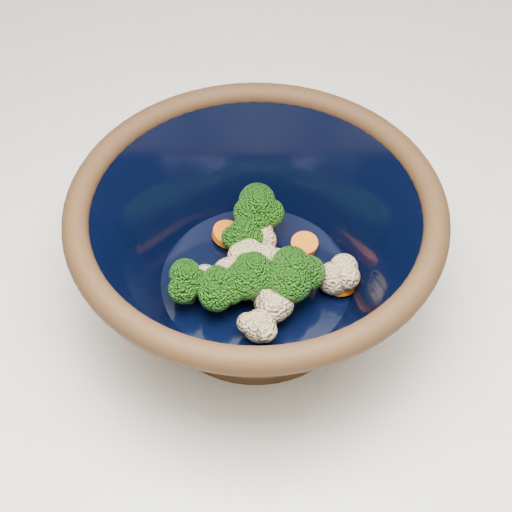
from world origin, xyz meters
TOP-DOWN VIEW (x-y plane):
  - counter at (0.00, 0.00)m, footprint 1.20×1.20m
  - mixing_bowl at (-0.11, -0.00)m, footprint 0.31×0.31m
  - vegetable_pile at (-0.11, -0.01)m, footprint 0.16×0.15m

SIDE VIEW (x-z plane):
  - counter at x=0.00m, z-range 0.00..0.90m
  - vegetable_pile at x=-0.11m, z-range 0.93..0.98m
  - mixing_bowl at x=-0.11m, z-range 0.91..1.04m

